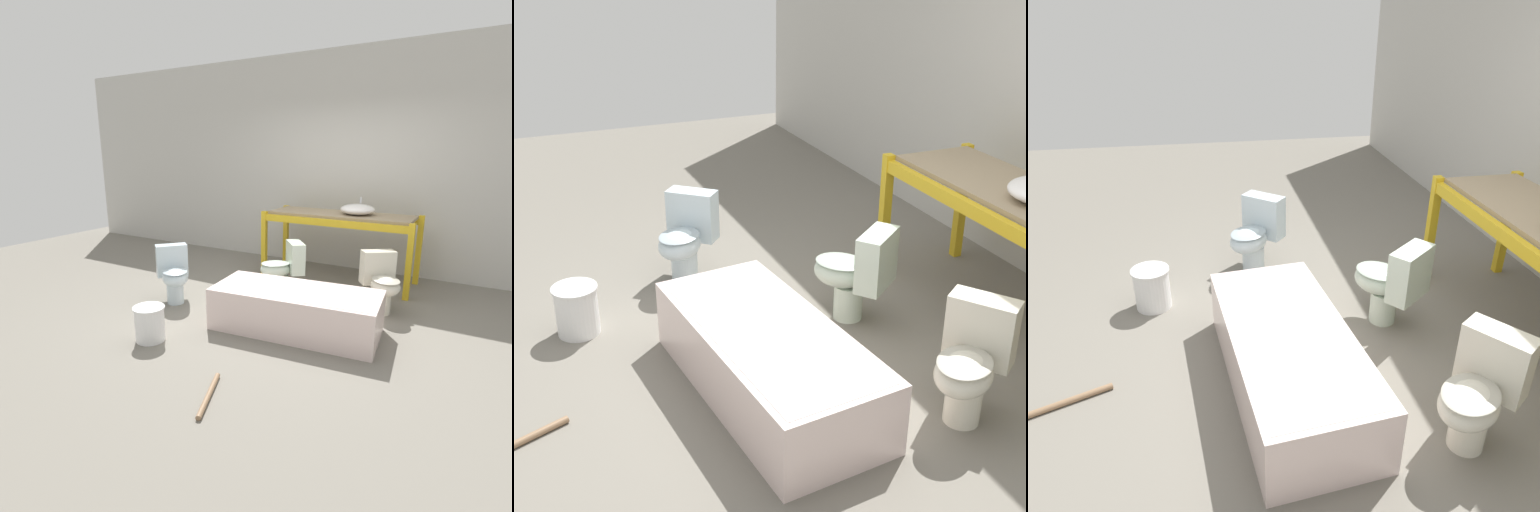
% 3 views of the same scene
% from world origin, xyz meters
% --- Properties ---
extents(ground_plane, '(12.00, 12.00, 0.00)m').
position_xyz_m(ground_plane, '(0.00, 0.00, 0.00)').
color(ground_plane, slate).
extents(bathtub_main, '(1.72, 0.89, 0.43)m').
position_xyz_m(bathtub_main, '(0.33, -0.44, 0.25)').
color(bathtub_main, silver).
rests_on(bathtub_main, ground_plane).
extents(toilet_near, '(0.62, 0.60, 0.68)m').
position_xyz_m(toilet_near, '(-1.26, -0.46, 0.37)').
color(toilet_near, silver).
rests_on(toilet_near, ground_plane).
extents(toilet_far, '(0.58, 0.62, 0.68)m').
position_xyz_m(toilet_far, '(0.96, 0.48, 0.37)').
color(toilet_far, silver).
rests_on(toilet_far, ground_plane).
extents(toilet_extra, '(0.62, 0.59, 0.68)m').
position_xyz_m(toilet_extra, '(-0.24, 0.43, 0.37)').
color(toilet_extra, silver).
rests_on(toilet_extra, ground_plane).
extents(bucket_white, '(0.30, 0.30, 0.34)m').
position_xyz_m(bucket_white, '(-0.78, -1.36, 0.18)').
color(bucket_white, white).
rests_on(bucket_white, ground_plane).
extents(loose_pipe, '(0.24, 0.52, 0.04)m').
position_xyz_m(loose_pipe, '(0.27, -1.83, 0.02)').
color(loose_pipe, '#8C6B4C').
rests_on(loose_pipe, ground_plane).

